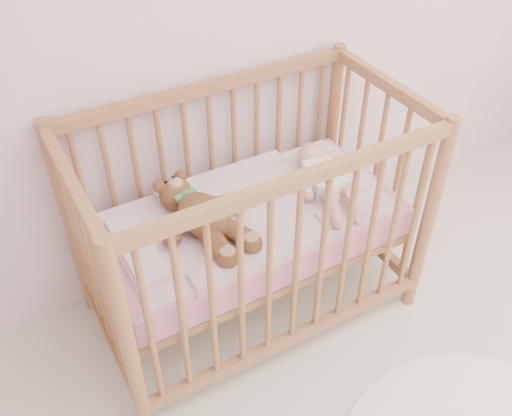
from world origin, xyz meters
TOP-DOWN VIEW (x-y plane):
  - crib at (-0.34, 1.60)m, footprint 1.36×0.76m
  - mattress at (-0.34, 1.60)m, footprint 1.22×0.62m
  - blanket at (-0.34, 1.60)m, footprint 1.10×0.58m
  - baby at (0.01, 1.58)m, footprint 0.37×0.57m
  - teddy_bear at (-0.55, 1.58)m, footprint 0.48×0.61m

SIDE VIEW (x-z plane):
  - mattress at x=-0.34m, z-range 0.42..0.55m
  - crib at x=-0.34m, z-range 0.00..1.00m
  - blanket at x=-0.34m, z-range 0.53..0.59m
  - baby at x=0.01m, z-range 0.57..0.70m
  - teddy_bear at x=-0.55m, z-range 0.57..0.72m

